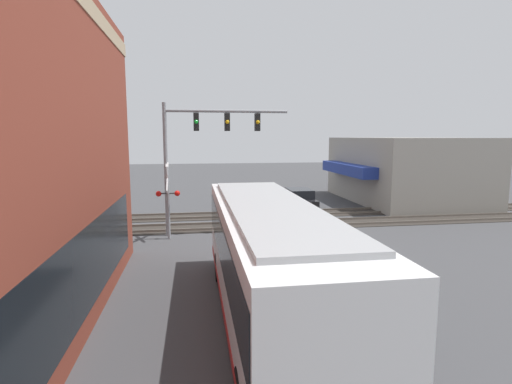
{
  "coord_description": "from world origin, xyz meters",
  "views": [
    {
      "loc": [
        -16.1,
        4.74,
        5.08
      ],
      "look_at": [
        5.45,
        1.4,
        2.04
      ],
      "focal_mm": 28.0,
      "sensor_mm": 36.0,
      "label": 1
    }
  ],
  "objects_px": {
    "city_bus": "(269,257)",
    "parked_car_black": "(299,199)",
    "pedestrian_near_bus": "(352,312)",
    "crossing_signal": "(168,193)"
  },
  "relations": [
    {
      "from": "city_bus",
      "to": "parked_car_black",
      "type": "relative_size",
      "value": 2.64
    },
    {
      "from": "parked_car_black",
      "to": "city_bus",
      "type": "bearing_deg",
      "value": 162.52
    },
    {
      "from": "city_bus",
      "to": "parked_car_black",
      "type": "xyz_separation_m",
      "value": [
        17.14,
        -5.4,
        -1.19
      ]
    },
    {
      "from": "city_bus",
      "to": "pedestrian_near_bus",
      "type": "bearing_deg",
      "value": -129.63
    },
    {
      "from": "crossing_signal",
      "to": "pedestrian_near_bus",
      "type": "relative_size",
      "value": 2.32
    },
    {
      "from": "city_bus",
      "to": "crossing_signal",
      "type": "height_order",
      "value": "crossing_signal"
    },
    {
      "from": "city_bus",
      "to": "parked_car_black",
      "type": "distance_m",
      "value": 18.01
    },
    {
      "from": "parked_car_black",
      "to": "crossing_signal",
      "type": "bearing_deg",
      "value": 131.03
    },
    {
      "from": "pedestrian_near_bus",
      "to": "crossing_signal",
      "type": "bearing_deg",
      "value": 24.44
    },
    {
      "from": "city_bus",
      "to": "parked_car_black",
      "type": "height_order",
      "value": "city_bus"
    }
  ]
}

